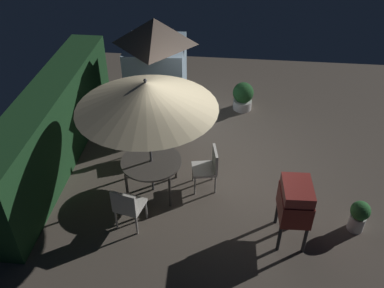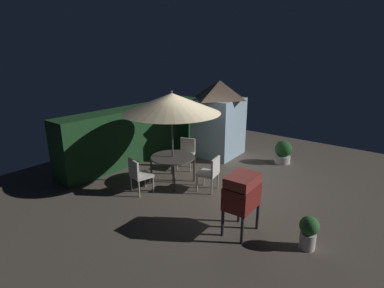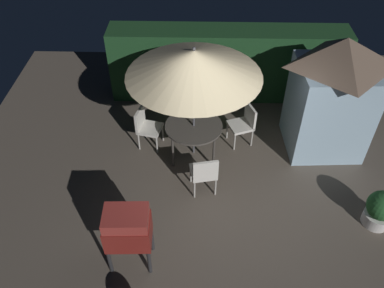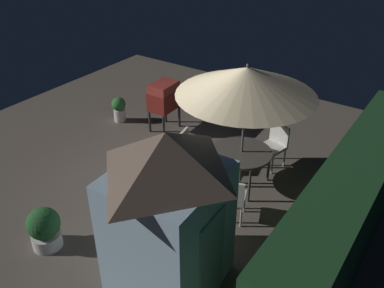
# 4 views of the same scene
# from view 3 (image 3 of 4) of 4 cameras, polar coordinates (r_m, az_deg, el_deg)

# --- Properties ---
(ground_plane) EXTENTS (11.00, 11.00, 0.00)m
(ground_plane) POSITION_cam_3_polar(r_m,az_deg,el_deg) (7.56, 5.76, -8.12)
(ground_plane) COLOR brown
(hedge_backdrop) EXTENTS (5.52, 0.79, 1.72)m
(hedge_backdrop) POSITION_cam_3_polar(r_m,az_deg,el_deg) (9.69, 5.06, 11.45)
(hedge_backdrop) COLOR #193D1E
(hedge_backdrop) RESTS_ON ground
(garden_shed) EXTENTS (1.63, 1.48, 2.51)m
(garden_shed) POSITION_cam_3_polar(r_m,az_deg,el_deg) (8.30, 19.47, 6.61)
(garden_shed) COLOR #9EBCD1
(garden_shed) RESTS_ON ground
(patio_table) EXTENTS (1.16, 1.16, 0.74)m
(patio_table) POSITION_cam_3_polar(r_m,az_deg,el_deg) (7.98, 0.25, 2.34)
(patio_table) COLOR #47423D
(patio_table) RESTS_ON ground
(patio_umbrella) EXTENTS (2.49, 2.49, 2.47)m
(patio_umbrella) POSITION_cam_3_polar(r_m,az_deg,el_deg) (7.12, 0.29, 11.54)
(patio_umbrella) COLOR #4C4C51
(patio_umbrella) RESTS_ON ground
(bbq_grill) EXTENTS (0.72, 0.53, 1.20)m
(bbq_grill) POSITION_cam_3_polar(r_m,az_deg,el_deg) (6.17, -9.24, -11.91)
(bbq_grill) COLOR maroon
(bbq_grill) RESTS_ON ground
(chair_near_shed) EXTENTS (0.56, 0.56, 0.90)m
(chair_near_shed) POSITION_cam_3_polar(r_m,az_deg,el_deg) (8.34, -6.61, 2.68)
(chair_near_shed) COLOR silver
(chair_near_shed) RESTS_ON ground
(chair_far_side) EXTENTS (0.54, 0.55, 0.90)m
(chair_far_side) POSITION_cam_3_polar(r_m,az_deg,el_deg) (7.30, 1.75, -4.08)
(chair_far_side) COLOR silver
(chair_far_side) RESTS_ON ground
(chair_toward_hedge) EXTENTS (0.60, 0.59, 0.90)m
(chair_toward_hedge) POSITION_cam_3_polar(r_m,az_deg,el_deg) (8.44, 7.51, 3.12)
(chair_toward_hedge) COLOR silver
(chair_toward_hedge) RESTS_ON ground
(potted_plant_by_shed) EXTENTS (0.53, 0.53, 0.73)m
(potted_plant_by_shed) POSITION_cam_3_polar(r_m,az_deg,el_deg) (7.65, 25.47, -8.44)
(potted_plant_by_shed) COLOR silver
(potted_plant_by_shed) RESTS_ON ground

